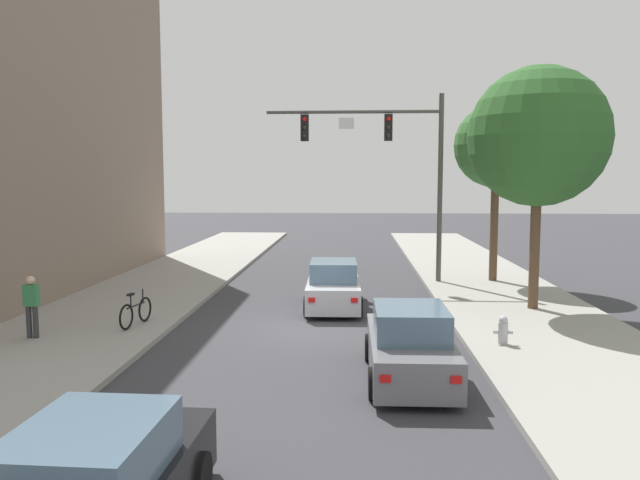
{
  "coord_description": "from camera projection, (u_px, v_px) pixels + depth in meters",
  "views": [
    {
      "loc": [
        1.13,
        -17.46,
        4.31
      ],
      "look_at": [
        -0.11,
        5.77,
        2.0
      ],
      "focal_mm": 34.94,
      "sensor_mm": 36.0,
      "label": 1
    }
  ],
  "objects": [
    {
      "name": "fire_hydrant",
      "position": [
        503.0,
        330.0,
        15.65
      ],
      "size": [
        0.48,
        0.24,
        0.72
      ],
      "color": "#B2B2B7",
      "rests_on": "sidewalk_right"
    },
    {
      "name": "traffic_signal_mast",
      "position": [
        390.0,
        152.0,
        24.87
      ],
      "size": [
        7.07,
        0.38,
        7.5
      ],
      "color": "#514C47",
      "rests_on": "sidewalk_right"
    },
    {
      "name": "car_lead_silver",
      "position": [
        333.0,
        287.0,
        20.67
      ],
      "size": [
        1.91,
        4.28,
        1.6
      ],
      "color": "#B7B7BC",
      "rests_on": "ground"
    },
    {
      "name": "street_tree_nearest",
      "position": [
        538.0,
        137.0,
        19.48
      ],
      "size": [
        4.4,
        4.4,
        7.66
      ],
      "color": "brown",
      "rests_on": "sidewalk_right"
    },
    {
      "name": "bicycle_leaning",
      "position": [
        136.0,
        312.0,
        17.6
      ],
      "size": [
        0.35,
        1.76,
        0.98
      ],
      "color": "black",
      "rests_on": "sidewalk_left"
    },
    {
      "name": "street_tree_second",
      "position": [
        496.0,
        146.0,
        24.94
      ],
      "size": [
        3.37,
        3.37,
        7.16
      ],
      "color": "brown",
      "rests_on": "sidewalk_right"
    },
    {
      "name": "car_following_grey",
      "position": [
        410.0,
        346.0,
        13.34
      ],
      "size": [
        1.86,
        4.25,
        1.6
      ],
      "color": "slate",
      "rests_on": "ground"
    },
    {
      "name": "ground_plane",
      "position": [
        313.0,
        329.0,
        17.83
      ],
      "size": [
        120.0,
        120.0,
        0.0
      ],
      "primitive_type": "plane",
      "color": "#38383D"
    },
    {
      "name": "sidewalk_right",
      "position": [
        544.0,
        330.0,
        17.48
      ],
      "size": [
        5.0,
        60.0,
        0.15
      ],
      "primitive_type": "cube",
      "color": "#99968E",
      "rests_on": "ground"
    },
    {
      "name": "pedestrian_sidewalk_left_walker",
      "position": [
        31.0,
        304.0,
        16.19
      ],
      "size": [
        0.36,
        0.22,
        1.64
      ],
      "color": "#333338",
      "rests_on": "sidewalk_left"
    },
    {
      "name": "sidewalk_left",
      "position": [
        91.0,
        324.0,
        18.17
      ],
      "size": [
        5.0,
        60.0,
        0.15
      ],
      "primitive_type": "cube",
      "color": "#99968E",
      "rests_on": "ground"
    }
  ]
}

